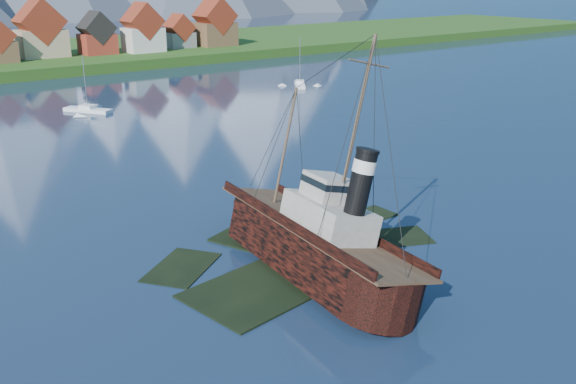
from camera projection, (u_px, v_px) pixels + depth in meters
ground at (294, 264)px, 62.37m from camera, size 1400.00×1400.00×0.00m
shoal at (294, 256)px, 65.12m from camera, size 31.71×21.24×1.14m
tugboat_wreck at (298, 238)px, 60.82m from camera, size 6.97×30.02×23.79m
sailboat_d at (300, 85)px, 160.45m from camera, size 7.32×8.92×12.70m
sailboat_e at (88, 111)px, 130.88m from camera, size 7.73×10.12×12.00m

